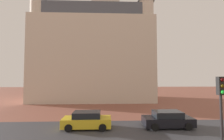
{
  "coord_description": "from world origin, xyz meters",
  "views": [
    {
      "loc": [
        -0.34,
        -3.57,
        4.57
      ],
      "look_at": [
        0.2,
        9.88,
        5.22
      ],
      "focal_mm": 24.32,
      "sensor_mm": 36.0,
      "label": 1
    }
  ],
  "objects": [
    {
      "name": "ground_plane",
      "position": [
        0.0,
        10.0,
        0.0
      ],
      "size": [
        120.0,
        120.0,
        0.0
      ],
      "primitive_type": "plane",
      "color": "brown"
    },
    {
      "name": "street_asphalt_strip",
      "position": [
        0.0,
        8.58,
        0.0
      ],
      "size": [
        120.0,
        8.0,
        0.0
      ],
      "primitive_type": "cube",
      "color": "#38383D",
      "rests_on": "ground_plane"
    },
    {
      "name": "landmark_building",
      "position": [
        -2.44,
        27.98,
        10.02
      ],
      "size": [
        23.16,
        11.13,
        30.71
      ],
      "color": "beige",
      "rests_on": "ground_plane"
    },
    {
      "name": "car_black",
      "position": [
        5.32,
        10.34,
        0.7
      ],
      "size": [
        4.44,
        2.05,
        1.47
      ],
      "color": "black",
      "rests_on": "ground_plane"
    },
    {
      "name": "car_yellow",
      "position": [
        -2.04,
        10.34,
        0.71
      ],
      "size": [
        4.31,
        1.95,
        1.49
      ],
      "color": "gold",
      "rests_on": "ground_plane"
    },
    {
      "name": "traffic_light_pole",
      "position": [
        5.29,
        3.68,
        3.22
      ],
      "size": [
        0.28,
        0.34,
        4.6
      ],
      "color": "black",
      "rests_on": "ground_plane"
    }
  ]
}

